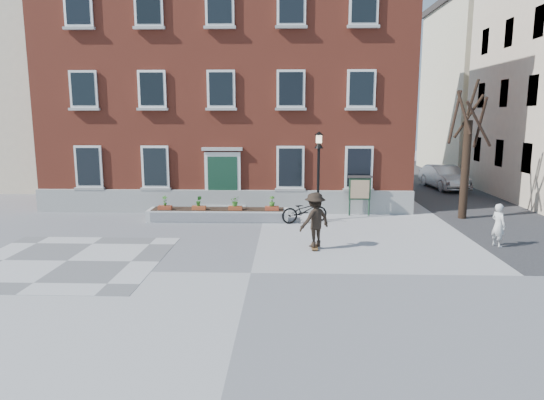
{
  "coord_description": "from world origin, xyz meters",
  "views": [
    {
      "loc": [
        1.09,
        -13.76,
        4.64
      ],
      "look_at": [
        0.5,
        4.0,
        1.5
      ],
      "focal_mm": 32.0,
      "sensor_mm": 36.0,
      "label": 1
    }
  ],
  "objects_px": {
    "bicycle": "(304,211)",
    "bystander": "(498,225)",
    "notice_board": "(360,189)",
    "parked_car": "(444,177)",
    "skateboarder": "(315,220)",
    "lamp_post": "(319,163)"
  },
  "relations": [
    {
      "from": "bicycle",
      "to": "bystander",
      "type": "xyz_separation_m",
      "value": [
        6.75,
        -3.6,
        0.24
      ]
    },
    {
      "from": "bicycle",
      "to": "parked_car",
      "type": "xyz_separation_m",
      "value": [
        9.14,
        10.08,
        0.21
      ]
    },
    {
      "from": "lamp_post",
      "to": "notice_board",
      "type": "xyz_separation_m",
      "value": [
        1.99,
        1.12,
        -1.28
      ]
    },
    {
      "from": "bystander",
      "to": "lamp_post",
      "type": "distance_m",
      "value": 7.59
    },
    {
      "from": "skateboarder",
      "to": "notice_board",
      "type": "bearing_deg",
      "value": 67.41
    },
    {
      "from": "bicycle",
      "to": "notice_board",
      "type": "relative_size",
      "value": 1.1
    },
    {
      "from": "bicycle",
      "to": "skateboarder",
      "type": "distance_m",
      "value": 4.15
    },
    {
      "from": "bicycle",
      "to": "notice_board",
      "type": "height_order",
      "value": "notice_board"
    },
    {
      "from": "parked_car",
      "to": "notice_board",
      "type": "height_order",
      "value": "notice_board"
    },
    {
      "from": "lamp_post",
      "to": "notice_board",
      "type": "bearing_deg",
      "value": 29.34
    },
    {
      "from": "bicycle",
      "to": "bystander",
      "type": "bearing_deg",
      "value": -135.82
    },
    {
      "from": "parked_car",
      "to": "skateboarder",
      "type": "bearing_deg",
      "value": -128.46
    },
    {
      "from": "notice_board",
      "to": "skateboarder",
      "type": "xyz_separation_m",
      "value": [
        -2.38,
        -5.72,
        -0.23
      ]
    },
    {
      "from": "parked_car",
      "to": "notice_board",
      "type": "xyz_separation_m",
      "value": [
        -6.54,
        -8.47,
        0.51
      ]
    },
    {
      "from": "notice_board",
      "to": "skateboarder",
      "type": "bearing_deg",
      "value": -112.59
    },
    {
      "from": "bystander",
      "to": "notice_board",
      "type": "height_order",
      "value": "notice_board"
    },
    {
      "from": "parked_car",
      "to": "lamp_post",
      "type": "distance_m",
      "value": 12.96
    },
    {
      "from": "bicycle",
      "to": "lamp_post",
      "type": "relative_size",
      "value": 0.52
    },
    {
      "from": "lamp_post",
      "to": "skateboarder",
      "type": "xyz_separation_m",
      "value": [
        -0.39,
        -4.6,
        -1.51
      ]
    },
    {
      "from": "bystander",
      "to": "notice_board",
      "type": "distance_m",
      "value": 6.68
    },
    {
      "from": "bicycle",
      "to": "lamp_post",
      "type": "distance_m",
      "value": 2.15
    },
    {
      "from": "bystander",
      "to": "skateboarder",
      "type": "distance_m",
      "value": 6.55
    }
  ]
}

